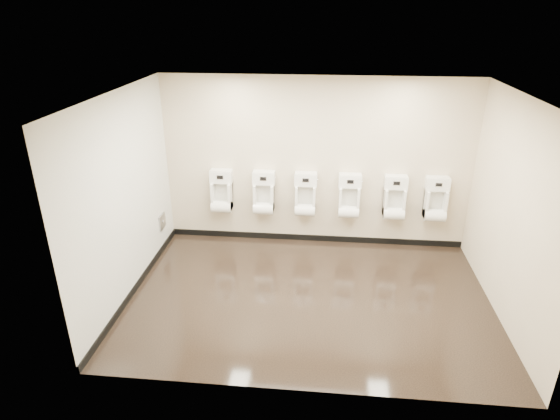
# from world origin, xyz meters

# --- Properties ---
(ground) EXTENTS (5.00, 3.50, 0.00)m
(ground) POSITION_xyz_m (0.00, 0.00, 0.00)
(ground) COLOR black
(ground) RESTS_ON ground
(ceiling) EXTENTS (5.00, 3.50, 0.00)m
(ceiling) POSITION_xyz_m (0.00, 0.00, 2.80)
(ceiling) COLOR white
(back_wall) EXTENTS (5.00, 0.02, 2.80)m
(back_wall) POSITION_xyz_m (0.00, 1.75, 1.40)
(back_wall) COLOR beige
(back_wall) RESTS_ON ground
(front_wall) EXTENTS (5.00, 0.02, 2.80)m
(front_wall) POSITION_xyz_m (0.00, -1.75, 1.40)
(front_wall) COLOR beige
(front_wall) RESTS_ON ground
(left_wall) EXTENTS (0.02, 3.50, 2.80)m
(left_wall) POSITION_xyz_m (-2.50, 0.00, 1.40)
(left_wall) COLOR beige
(left_wall) RESTS_ON ground
(right_wall) EXTENTS (0.02, 3.50, 2.80)m
(right_wall) POSITION_xyz_m (2.50, 0.00, 1.40)
(right_wall) COLOR beige
(right_wall) RESTS_ON ground
(tile_overlay_left) EXTENTS (0.01, 3.50, 2.80)m
(tile_overlay_left) POSITION_xyz_m (-2.50, 0.00, 1.40)
(tile_overlay_left) COLOR silver
(tile_overlay_left) RESTS_ON ground
(skirting_back) EXTENTS (5.00, 0.02, 0.10)m
(skirting_back) POSITION_xyz_m (0.00, 1.74, 0.05)
(skirting_back) COLOR black
(skirting_back) RESTS_ON ground
(skirting_left) EXTENTS (0.02, 3.50, 0.10)m
(skirting_left) POSITION_xyz_m (-2.49, 0.00, 0.05)
(skirting_left) COLOR black
(skirting_left) RESTS_ON ground
(access_panel) EXTENTS (0.04, 0.25, 0.25)m
(access_panel) POSITION_xyz_m (-2.48, 1.20, 0.50)
(access_panel) COLOR #9E9EA3
(access_panel) RESTS_ON left_wall
(urinal_0) EXTENTS (0.38, 0.29, 0.71)m
(urinal_0) POSITION_xyz_m (-1.56, 1.62, 0.85)
(urinal_0) COLOR white
(urinal_0) RESTS_ON back_wall
(urinal_1) EXTENTS (0.38, 0.29, 0.71)m
(urinal_1) POSITION_xyz_m (-0.84, 1.62, 0.85)
(urinal_1) COLOR white
(urinal_1) RESTS_ON back_wall
(urinal_2) EXTENTS (0.38, 0.29, 0.71)m
(urinal_2) POSITION_xyz_m (-0.15, 1.62, 0.85)
(urinal_2) COLOR white
(urinal_2) RESTS_ON back_wall
(urinal_3) EXTENTS (0.38, 0.29, 0.71)m
(urinal_3) POSITION_xyz_m (0.57, 1.62, 0.85)
(urinal_3) COLOR white
(urinal_3) RESTS_ON back_wall
(urinal_4) EXTENTS (0.38, 0.29, 0.71)m
(urinal_4) POSITION_xyz_m (1.30, 1.62, 0.85)
(urinal_4) COLOR white
(urinal_4) RESTS_ON back_wall
(urinal_5) EXTENTS (0.38, 0.29, 0.71)m
(urinal_5) POSITION_xyz_m (1.95, 1.62, 0.85)
(urinal_5) COLOR white
(urinal_5) RESTS_ON back_wall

